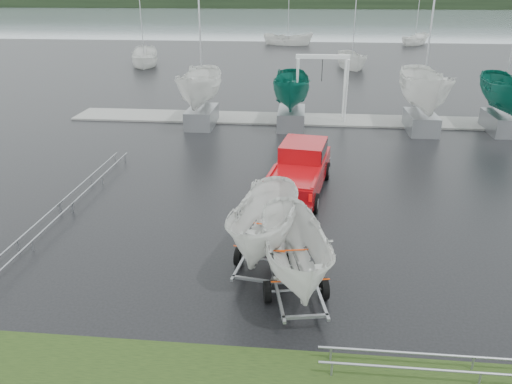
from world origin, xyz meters
name	(u,v)px	position (x,y,z in m)	size (l,w,h in m)	color
ground_plane	(302,201)	(0.00, 0.00, 0.00)	(120.00, 120.00, 0.00)	black
lake	(308,23)	(0.00, 100.00, -0.01)	(300.00, 300.00, 0.00)	gray
dock	(304,119)	(0.00, 13.00, 0.05)	(30.00, 3.00, 0.12)	gray
pickup_truck	(300,168)	(-0.10, 1.17, 1.00)	(2.80, 5.98, 1.91)	#98080D
trailer_hitched	(266,180)	(-1.07, -5.13, 2.84)	(2.05, 3.74, 5.25)	gray
trailer_parked	(298,205)	(-0.11, -6.71, 2.79)	(2.06, 3.76, 5.15)	gray
boat_hoist	(322,79)	(0.97, 13.00, 2.67)	(3.30, 2.18, 4.12)	silver
keelboat_0	(200,64)	(-6.30, 11.00, 3.74)	(2.36, 3.20, 10.52)	gray
keelboat_1	(293,70)	(-0.80, 11.20, 3.46)	(2.20, 3.20, 6.95)	gray
keelboat_2	(429,62)	(6.86, 11.00, 4.06)	(2.55, 3.20, 10.73)	gray
keelboat_3	(512,70)	(11.55, 11.30, 3.61)	(2.28, 3.20, 10.45)	gray
mast_rack_0	(96,176)	(-9.00, 1.00, 0.35)	(0.56, 6.50, 0.06)	gray
mast_rack_1	(24,241)	(-9.00, -5.00, 0.35)	(0.56, 6.50, 0.06)	gray
mast_rack_2	(478,365)	(4.00, -9.50, 0.35)	(7.00, 0.56, 0.06)	gray
moored_boat_0	(145,65)	(-17.31, 34.69, 0.00)	(3.31, 3.36, 11.60)	silver
moored_boat_1	(288,45)	(-2.75, 55.60, 0.00)	(3.29, 3.23, 11.63)	silver
moored_boat_2	(351,68)	(4.70, 35.26, 0.00)	(2.87, 2.93, 11.41)	silver
moored_boat_3	(414,45)	(15.37, 57.58, 0.01)	(3.35, 3.36, 11.14)	silver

